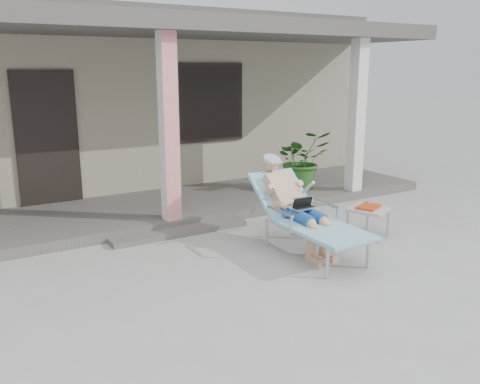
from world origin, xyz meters
TOP-DOWN VIEW (x-y plane):
  - ground at (0.00, 0.00)m, footprint 60.00×60.00m
  - house at (0.00, 6.50)m, footprint 10.40×5.40m
  - porch_deck at (0.00, 3.00)m, footprint 10.00×2.00m
  - porch_overhang at (0.00, 2.95)m, footprint 10.00×2.30m
  - porch_step at (0.00, 1.85)m, footprint 2.00×0.30m
  - lounger at (1.07, 0.52)m, footprint 0.72×1.90m
  - side_table at (2.21, 0.46)m, footprint 0.64×0.64m
  - potted_palm at (2.78, 2.71)m, footprint 1.13×1.04m

SIDE VIEW (x-z plane):
  - ground at x=0.00m, z-range 0.00..0.00m
  - porch_step at x=0.00m, z-range 0.00..0.07m
  - porch_deck at x=0.00m, z-range 0.00..0.15m
  - side_table at x=2.21m, z-range 0.15..0.58m
  - potted_palm at x=2.78m, z-range 0.15..1.21m
  - lounger at x=1.07m, z-range 0.14..1.37m
  - house at x=0.00m, z-range 0.02..3.32m
  - porch_overhang at x=0.00m, z-range 1.36..4.21m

